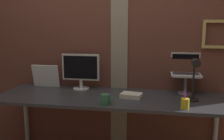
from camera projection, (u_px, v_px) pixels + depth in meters
The scene contains 10 objects.
brick_wall_back at pixel (106, 42), 2.86m from camera, with size 3.69×0.16×2.52m.
desk at pixel (110, 102), 2.54m from camera, with size 2.30×0.71×0.75m.
monitor at pixel (81, 69), 2.77m from camera, with size 0.41×0.18×0.39m.
laptop_stand at pixel (186, 81), 2.60m from camera, with size 0.28×0.22×0.20m.
laptop at pixel (185, 68), 2.65m from camera, with size 0.30×0.27×0.22m.
whiteboard_panel at pixel (46, 76), 2.89m from camera, with size 0.31×0.02×0.26m, color white.
desk_lamp at pixel (195, 75), 2.30m from camera, with size 0.12×0.20×0.41m.
pen_cup at pixel (185, 103), 2.15m from camera, with size 0.07×0.07×0.16m.
coffee_mug at pixel (105, 99), 2.27m from camera, with size 0.12×0.08×0.09m.
paper_clutter_stack at pixel (131, 95), 2.49m from camera, with size 0.20×0.14×0.04m, color silver.
Camera 1 is at (0.56, -2.42, 1.46)m, focal length 40.63 mm.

